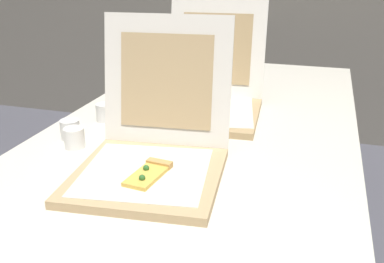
% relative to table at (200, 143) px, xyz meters
% --- Properties ---
extents(table, '(0.99, 2.08, 0.72)m').
position_rel_table_xyz_m(table, '(0.00, 0.00, 0.00)').
color(table, silver).
rests_on(table, ground).
extents(pizza_box_front, '(0.41, 0.47, 0.38)m').
position_rel_table_xyz_m(pizza_box_front, '(-0.04, -0.32, 0.10)').
color(pizza_box_front, tan).
rests_on(pizza_box_front, table).
extents(pizza_box_middle, '(0.40, 0.46, 0.38)m').
position_rel_table_xyz_m(pizza_box_middle, '(-0.02, 0.19, 0.10)').
color(pizza_box_middle, tan).
rests_on(pizza_box_middle, table).
extents(cup_white_far, '(0.06, 0.06, 0.06)m').
position_rel_table_xyz_m(cup_white_far, '(-0.25, 0.37, 0.07)').
color(cup_white_far, white).
rests_on(cup_white_far, table).
extents(cup_white_near_right, '(0.06, 0.06, 0.06)m').
position_rel_table_xyz_m(cup_white_near_right, '(-0.32, -0.23, 0.07)').
color(cup_white_near_right, white).
rests_on(cup_white_near_right, table).
extents(cup_white_near_center, '(0.06, 0.06, 0.06)m').
position_rel_table_xyz_m(cup_white_near_center, '(-0.37, -0.18, 0.07)').
color(cup_white_near_center, white).
rests_on(cup_white_near_center, table).
extents(cup_white_mid, '(0.06, 0.06, 0.06)m').
position_rel_table_xyz_m(cup_white_mid, '(-0.34, -0.00, 0.07)').
color(cup_white_mid, white).
rests_on(cup_white_mid, table).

